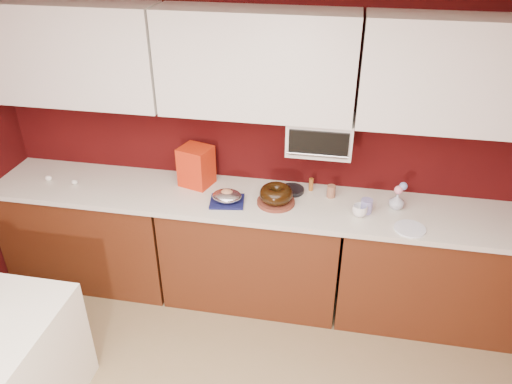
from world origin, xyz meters
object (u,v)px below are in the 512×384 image
object	(u,v)px
bundt_cake	(276,194)
blue_jar	(366,206)
flower_vase	(397,200)
foil_ham_nest	(227,196)
pandoro_box	(196,166)
coffee_mug	(360,210)
toaster_oven	(320,135)

from	to	relation	value
bundt_cake	blue_jar	distance (m)	0.64
blue_jar	flower_vase	size ratio (longest dim) A/B	0.77
foil_ham_nest	flower_vase	world-z (taller)	flower_vase
bundt_cake	pandoro_box	bearing A→B (deg)	164.69
bundt_cake	foil_ham_nest	xyz separation A→B (m)	(-0.35, -0.05, -0.03)
bundt_cake	coffee_mug	size ratio (longest dim) A/B	2.39
bundt_cake	pandoro_box	world-z (taller)	pandoro_box
coffee_mug	flower_vase	world-z (taller)	flower_vase
flower_vase	blue_jar	bearing A→B (deg)	-155.92
pandoro_box	bundt_cake	bearing A→B (deg)	1.19
coffee_mug	flower_vase	distance (m)	0.29
toaster_oven	coffee_mug	size ratio (longest dim) A/B	4.52
coffee_mug	blue_jar	distance (m)	0.07
foil_ham_nest	coffee_mug	bearing A→B (deg)	-0.06
toaster_oven	foil_ham_nest	size ratio (longest dim) A/B	2.13
foil_ham_nest	flower_vase	bearing A→B (deg)	7.17
toaster_oven	bundt_cake	world-z (taller)	toaster_oven
foil_ham_nest	bundt_cake	bearing A→B (deg)	8.70
toaster_oven	blue_jar	world-z (taller)	toaster_oven
foil_ham_nest	coffee_mug	xyz separation A→B (m)	(0.94, -0.00, -0.01)
bundt_cake	blue_jar	bearing A→B (deg)	0.30
foil_ham_nest	coffee_mug	world-z (taller)	coffee_mug
bundt_cake	coffee_mug	bearing A→B (deg)	-5.23
pandoro_box	coffee_mug	size ratio (longest dim) A/B	3.05
pandoro_box	flower_vase	world-z (taller)	pandoro_box
blue_jar	pandoro_box	bearing A→B (deg)	172.34
bundt_cake	coffee_mug	distance (m)	0.59
toaster_oven	blue_jar	distance (m)	0.59
flower_vase	foil_ham_nest	bearing A→B (deg)	-172.83
foil_ham_nest	blue_jar	distance (m)	0.98
foil_ham_nest	coffee_mug	size ratio (longest dim) A/B	2.12
toaster_oven	bundt_cake	bearing A→B (deg)	-144.16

